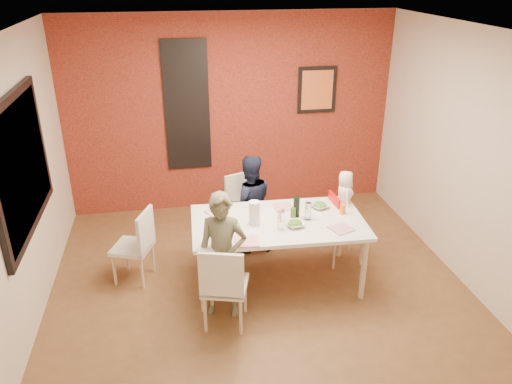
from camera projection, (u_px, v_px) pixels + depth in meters
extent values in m
plane|color=brown|center=(261.00, 291.00, 5.42)|extent=(4.50, 4.50, 0.00)
cube|color=silver|center=(262.00, 32.00, 4.29)|extent=(4.50, 4.50, 0.02)
cube|color=beige|center=(231.00, 114.00, 6.87)|extent=(4.50, 0.02, 2.70)
cube|color=beige|center=(335.00, 327.00, 2.84)|extent=(4.50, 0.02, 2.70)
cube|color=beige|center=(17.00, 194.00, 4.49)|extent=(0.02, 4.50, 2.70)
cube|color=beige|center=(472.00, 162.00, 5.22)|extent=(0.02, 4.50, 2.70)
cube|color=maroon|center=(231.00, 115.00, 6.85)|extent=(4.50, 0.02, 2.70)
cube|color=black|center=(21.00, 165.00, 4.60)|extent=(0.05, 1.70, 1.30)
cube|color=black|center=(23.00, 165.00, 4.60)|extent=(0.02, 1.55, 1.15)
cube|color=silver|center=(187.00, 106.00, 6.68)|extent=(0.55, 0.03, 1.70)
cube|color=black|center=(187.00, 106.00, 6.67)|extent=(0.60, 0.03, 1.76)
cube|color=black|center=(317.00, 90.00, 6.90)|extent=(0.54, 0.03, 0.64)
cube|color=orange|center=(317.00, 90.00, 6.89)|extent=(0.44, 0.01, 0.54)
cube|color=white|center=(278.00, 222.00, 5.29)|extent=(1.86, 1.09, 0.04)
cylinder|color=beige|center=(203.00, 281.00, 4.96)|extent=(0.06, 0.06, 0.72)
cylinder|color=beige|center=(200.00, 239.00, 5.73)|extent=(0.06, 0.06, 0.72)
cylinder|color=beige|center=(364.00, 269.00, 5.17)|extent=(0.06, 0.06, 0.72)
cylinder|color=beige|center=(340.00, 229.00, 5.93)|extent=(0.06, 0.06, 0.72)
cube|color=white|center=(225.00, 286.00, 4.79)|extent=(0.51, 0.51, 0.05)
cube|color=white|center=(221.00, 276.00, 4.52)|extent=(0.41, 0.15, 0.47)
cylinder|color=#CAB396|center=(245.00, 295.00, 5.02)|extent=(0.03, 0.03, 0.41)
cylinder|color=#CAB396|center=(241.00, 317.00, 4.71)|extent=(0.03, 0.03, 0.41)
cylinder|color=#CAB396|center=(212.00, 293.00, 5.05)|extent=(0.03, 0.03, 0.41)
cylinder|color=#CAB396|center=(205.00, 314.00, 4.74)|extent=(0.03, 0.03, 0.41)
cube|color=white|center=(247.00, 212.00, 6.21)|extent=(0.53, 0.53, 0.05)
cube|color=white|center=(240.00, 190.00, 6.26)|extent=(0.39, 0.18, 0.46)
cylinder|color=#C8B395|center=(243.00, 237.00, 6.09)|extent=(0.03, 0.03, 0.40)
cylinder|color=#C8B395|center=(230.00, 226.00, 6.35)|extent=(0.03, 0.03, 0.40)
cylinder|color=#C8B395|center=(266.00, 230.00, 6.25)|extent=(0.03, 0.03, 0.40)
cylinder|color=#C8B395|center=(252.00, 219.00, 6.51)|extent=(0.03, 0.03, 0.40)
cube|color=silver|center=(132.00, 247.00, 5.47)|extent=(0.51, 0.51, 0.04)
cube|color=silver|center=(146.00, 231.00, 5.35)|extent=(0.17, 0.38, 0.45)
cylinder|color=#C8B395|center=(127.00, 255.00, 5.73)|extent=(0.03, 0.03, 0.39)
cylinder|color=#C8B395|center=(153.00, 257.00, 5.68)|extent=(0.03, 0.03, 0.39)
cylinder|color=#C8B395|center=(114.00, 270.00, 5.45)|extent=(0.03, 0.03, 0.39)
cylinder|color=#C8B395|center=(142.00, 273.00, 5.39)|extent=(0.03, 0.03, 0.39)
cube|color=red|center=(344.00, 223.00, 5.80)|extent=(0.32, 0.32, 0.04)
cube|color=red|center=(334.00, 209.00, 5.68)|extent=(0.05, 0.30, 0.36)
cube|color=red|center=(344.00, 217.00, 5.76)|extent=(0.32, 0.32, 0.02)
cylinder|color=#C1AD90|center=(362.00, 248.00, 5.79)|extent=(0.03, 0.03, 0.47)
cylinder|color=#C1AD90|center=(334.00, 251.00, 5.72)|extent=(0.03, 0.03, 0.47)
cylinder|color=#C1AD90|center=(350.00, 234.00, 6.09)|extent=(0.03, 0.03, 0.47)
cylinder|color=#C1AD90|center=(324.00, 237.00, 6.02)|extent=(0.03, 0.03, 0.47)
imported|color=brown|center=(223.00, 256.00, 4.83)|extent=(0.55, 0.43, 1.32)
imported|color=black|center=(249.00, 204.00, 5.99)|extent=(0.61, 0.48, 1.23)
imported|color=white|center=(344.00, 197.00, 5.65)|extent=(0.23, 0.33, 0.63)
cube|color=white|center=(247.00, 241.00, 4.88)|extent=(0.26, 0.26, 0.01)
cube|color=white|center=(283.00, 207.00, 5.57)|extent=(0.22, 0.22, 0.01)
cube|color=white|center=(341.00, 229.00, 5.11)|extent=(0.27, 0.27, 0.01)
cube|color=white|center=(216.00, 212.00, 5.45)|extent=(0.26, 0.26, 0.01)
imported|color=white|center=(295.00, 224.00, 5.16)|extent=(0.21, 0.21, 0.05)
imported|color=silver|center=(320.00, 206.00, 5.55)|extent=(0.25, 0.25, 0.05)
cylinder|color=black|center=(296.00, 208.00, 5.27)|extent=(0.07, 0.07, 0.26)
cylinder|color=white|center=(281.00, 220.00, 5.07)|extent=(0.07, 0.07, 0.20)
cylinder|color=silver|center=(308.00, 211.00, 5.27)|extent=(0.07, 0.07, 0.20)
cylinder|color=white|center=(254.00, 213.00, 5.16)|extent=(0.11, 0.11, 0.26)
cylinder|color=red|center=(283.00, 215.00, 5.24)|extent=(0.04, 0.04, 0.14)
cylinder|color=#387D29|center=(294.00, 214.00, 5.26)|extent=(0.04, 0.04, 0.15)
cylinder|color=brown|center=(292.00, 213.00, 5.28)|extent=(0.04, 0.04, 0.14)
cylinder|color=orange|center=(343.00, 209.00, 5.41)|extent=(0.06, 0.06, 0.11)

